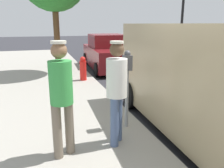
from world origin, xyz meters
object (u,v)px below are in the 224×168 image
at_px(pedestrian_in_white, 117,87).
at_px(parked_sedan_behind, 108,53).
at_px(fire_hydrant, 83,69).
at_px(parking_meter_near, 127,76).
at_px(pedestrian_in_green, 61,92).
at_px(parked_van, 221,81).
at_px(traffic_light_corner, 195,1).

xyz_separation_m(pedestrian_in_white, parked_sedan_behind, (-2.02, -7.35, -0.40)).
xyz_separation_m(pedestrian_in_white, fire_hydrant, (-0.30, -4.72, -0.58)).
height_order(parking_meter_near, fire_hydrant, parking_meter_near).
bearing_deg(parked_sedan_behind, pedestrian_in_green, 68.66).
distance_m(pedestrian_in_white, fire_hydrant, 4.76).
bearing_deg(parked_sedan_behind, fire_hydrant, 56.76).
height_order(pedestrian_in_white, fire_hydrant, pedestrian_in_white).
relative_size(pedestrian_in_white, parked_van, 0.33).
distance_m(pedestrian_in_white, traffic_light_corner, 12.97).
bearing_deg(parking_meter_near, parked_van, 152.65).
bearing_deg(parking_meter_near, parked_sedan_behind, -103.47).
bearing_deg(parked_sedan_behind, parking_meter_near, 76.53).
height_order(parked_van, fire_hydrant, parked_van).
distance_m(parked_sedan_behind, traffic_light_corner, 7.29).
height_order(pedestrian_in_green, fire_hydrant, pedestrian_in_green).
xyz_separation_m(parked_van, parked_sedan_behind, (-0.12, -7.56, -0.41)).
height_order(parking_meter_near, traffic_light_corner, traffic_light_corner).
bearing_deg(traffic_light_corner, pedestrian_in_green, 46.41).
relative_size(parked_van, parked_sedan_behind, 1.18).
xyz_separation_m(traffic_light_corner, fire_hydrant, (8.07, 4.90, -2.95)).
bearing_deg(pedestrian_in_white, parking_meter_near, -125.18).
bearing_deg(parking_meter_near, fire_hydrant, -88.62).
height_order(traffic_light_corner, fire_hydrant, traffic_light_corner).
relative_size(pedestrian_in_green, parked_van, 0.34).
bearing_deg(parked_van, parked_sedan_behind, -90.95).
height_order(parked_sedan_behind, traffic_light_corner, traffic_light_corner).
bearing_deg(parked_van, parking_meter_near, -27.35).
relative_size(parked_van, fire_hydrant, 6.13).
distance_m(pedestrian_in_green, traffic_light_corner, 13.64).
height_order(pedestrian_in_white, pedestrian_in_green, pedestrian_in_green).
relative_size(pedestrian_in_green, traffic_light_corner, 0.34).
height_order(parking_meter_near, parked_van, parked_van).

